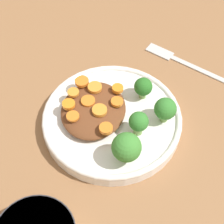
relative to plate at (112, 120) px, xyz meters
name	(u,v)px	position (x,y,z in m)	size (l,w,h in m)	color
ground_plane	(112,124)	(0.00, 0.00, -0.01)	(4.00, 4.00, 0.00)	#8C603D
plate	(112,120)	(0.00, 0.00, 0.00)	(0.24, 0.24, 0.03)	white
stew_mound	(94,108)	(0.00, 0.03, 0.02)	(0.13, 0.11, 0.02)	brown
broccoli_floret_0	(139,122)	(-0.02, -0.05, 0.04)	(0.03, 0.03, 0.05)	#759E51
broccoli_floret_1	(143,87)	(0.06, -0.04, 0.03)	(0.03, 0.03, 0.04)	#759E51
broccoli_floret_2	(165,109)	(0.02, -0.09, 0.04)	(0.04, 0.04, 0.05)	#759E51
broccoli_floret_3	(126,148)	(-0.08, -0.04, 0.04)	(0.05, 0.05, 0.06)	#759E51
carrot_slice_0	(73,92)	(0.02, 0.07, 0.03)	(0.02, 0.02, 0.00)	orange
carrot_slice_1	(100,110)	(-0.01, 0.02, 0.03)	(0.03, 0.03, 0.01)	orange
carrot_slice_2	(95,87)	(0.04, 0.04, 0.03)	(0.03, 0.03, 0.01)	orange
carrot_slice_3	(88,101)	(0.01, 0.04, 0.03)	(0.02, 0.02, 0.00)	orange
carrot_slice_4	(73,116)	(-0.03, 0.06, 0.03)	(0.02, 0.02, 0.00)	orange
carrot_slice_5	(117,88)	(0.04, 0.00, 0.03)	(0.02, 0.02, 0.01)	orange
carrot_slice_6	(109,129)	(-0.04, 0.00, 0.03)	(0.02, 0.02, 0.01)	orange
carrot_slice_7	(69,104)	(-0.01, 0.07, 0.03)	(0.02, 0.02, 0.01)	orange
carrot_slice_8	(117,102)	(0.01, -0.01, 0.03)	(0.02, 0.02, 0.01)	orange
carrot_slice_9	(82,81)	(0.05, 0.07, 0.03)	(0.02, 0.02, 0.01)	orange
fork	(179,60)	(0.18, -0.10, -0.01)	(0.08, 0.18, 0.01)	silver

